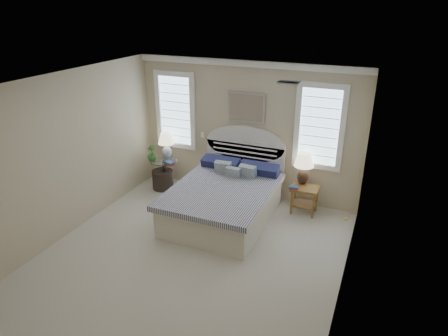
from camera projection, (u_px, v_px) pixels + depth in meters
floor at (189, 259)px, 6.20m from camera, size 4.50×5.00×0.01m
ceiling at (182, 85)px, 5.14m from camera, size 4.50×5.00×0.01m
wall_back at (246, 131)px, 7.78m from camera, size 4.50×0.02×2.70m
wall_left at (64, 157)px, 6.48m from camera, size 0.02×5.00×2.70m
wall_right at (350, 210)px, 4.86m from camera, size 0.02×5.00×2.70m
crown_molding at (247, 63)px, 7.25m from camera, size 4.50×0.08×0.12m
hvac_vent at (289, 82)px, 5.39m from camera, size 0.30×0.20×0.02m
switch_plate at (203, 135)px, 8.19m from camera, size 0.08×0.01×0.12m
window_left at (176, 110)px, 8.23m from camera, size 0.90×0.06×1.60m
window_right at (320, 127)px, 7.17m from camera, size 0.90×0.06×1.60m
painting at (246, 108)px, 7.57m from camera, size 0.74×0.04×0.58m
closet_door at (357, 183)px, 5.94m from camera, size 0.02×1.80×2.40m
bed at (226, 197)px, 7.28m from camera, size 1.72×2.28×1.47m
side_table_left at (164, 171)px, 8.38m from camera, size 0.56×0.56×0.63m
nightstand_right at (305, 194)px, 7.40m from camera, size 0.50×0.40×0.53m
floor_pot at (163, 180)px, 8.43m from camera, size 0.53×0.53×0.40m
lamp_left at (166, 143)px, 8.28m from camera, size 0.38×0.38×0.56m
lamp_right at (304, 165)px, 7.35m from camera, size 0.44×0.44×0.61m
potted_plant at (152, 153)px, 8.21m from camera, size 0.21×0.21×0.33m
books_left at (170, 163)px, 8.08m from camera, size 0.24×0.21×0.05m
books_right at (294, 187)px, 7.27m from camera, size 0.17×0.13×0.04m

